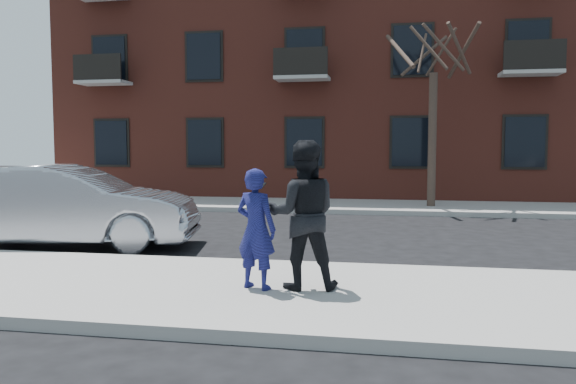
% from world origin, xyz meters
% --- Properties ---
extents(ground, '(100.00, 100.00, 0.00)m').
position_xyz_m(ground, '(0.00, 0.00, 0.00)').
color(ground, black).
rests_on(ground, ground).
extents(near_sidewalk, '(50.00, 3.50, 0.15)m').
position_xyz_m(near_sidewalk, '(0.00, -0.25, 0.07)').
color(near_sidewalk, '#9B9792').
rests_on(near_sidewalk, ground).
extents(near_curb, '(50.00, 0.10, 0.15)m').
position_xyz_m(near_curb, '(0.00, 1.55, 0.07)').
color(near_curb, '#999691').
rests_on(near_curb, ground).
extents(far_sidewalk, '(50.00, 3.50, 0.15)m').
position_xyz_m(far_sidewalk, '(0.00, 11.25, 0.07)').
color(far_sidewalk, '#9B9792').
rests_on(far_sidewalk, ground).
extents(far_curb, '(50.00, 0.10, 0.15)m').
position_xyz_m(far_curb, '(0.00, 9.45, 0.07)').
color(far_curb, '#999691').
rests_on(far_curb, ground).
extents(apartment_building, '(24.30, 10.30, 12.30)m').
position_xyz_m(apartment_building, '(2.00, 18.00, 6.16)').
color(apartment_building, maroon).
rests_on(apartment_building, ground).
extents(street_tree, '(3.60, 3.60, 6.80)m').
position_xyz_m(street_tree, '(4.50, 11.00, 5.52)').
color(street_tree, '#32241D').
rests_on(street_tree, far_sidewalk).
extents(silver_sedan, '(5.27, 2.70, 1.66)m').
position_xyz_m(silver_sedan, '(-3.09, 2.78, 0.83)').
color(silver_sedan, '#999BA3').
rests_on(silver_sedan, ground).
extents(man_hoodie, '(0.67, 0.57, 1.58)m').
position_xyz_m(man_hoodie, '(1.50, -0.28, 0.94)').
color(man_hoodie, navy).
rests_on(man_hoodie, near_sidewalk).
extents(man_peacoat, '(1.06, 0.89, 1.95)m').
position_xyz_m(man_peacoat, '(2.10, -0.15, 1.12)').
color(man_peacoat, black).
rests_on(man_peacoat, near_sidewalk).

